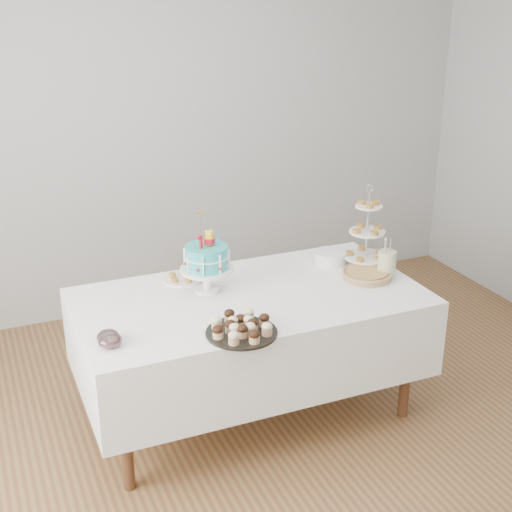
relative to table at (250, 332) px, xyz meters
name	(u,v)px	position (x,y,z in m)	size (l,w,h in m)	color
floor	(271,441)	(0.00, -0.30, -0.54)	(5.00, 5.00, 0.00)	brown
walls	(273,212)	(0.00, -0.30, 0.81)	(5.04, 4.04, 2.70)	#AAAEB0
table	(250,332)	(0.00, 0.00, 0.00)	(1.92, 1.02, 0.77)	white
birthday_cake	(207,270)	(-0.20, 0.15, 0.35)	(0.30, 0.30, 0.46)	white
cupcake_tray	(241,327)	(-0.21, -0.40, 0.27)	(0.36, 0.36, 0.08)	black
pie	(367,274)	(0.72, -0.05, 0.25)	(0.30, 0.30, 0.05)	tan
tiered_stand	(367,232)	(0.82, 0.13, 0.44)	(0.27, 0.27, 0.52)	silver
plate_stack	(331,257)	(0.64, 0.24, 0.27)	(0.20, 0.20, 0.08)	white
pastry_plate	(183,278)	(-0.28, 0.35, 0.24)	(0.23, 0.23, 0.03)	white
jam_bowl_a	(110,341)	(-0.84, -0.28, 0.26)	(0.12, 0.12, 0.07)	silver
jam_bowl_b	(108,337)	(-0.84, -0.23, 0.26)	(0.11, 0.11, 0.07)	silver
utensil_pitcher	(387,263)	(0.84, -0.07, 0.31)	(0.12, 0.11, 0.24)	#EEE7CE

